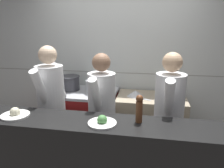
# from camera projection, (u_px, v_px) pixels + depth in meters

# --- Properties ---
(wall_back_tiled) EXTENTS (8.00, 0.06, 2.60)m
(wall_back_tiled) POSITION_uv_depth(u_px,v_px,m) (121.00, 63.00, 3.55)
(wall_back_tiled) COLOR silver
(wall_back_tiled) RESTS_ON ground_plane
(oven_range) EXTENTS (1.06, 0.71, 0.91)m
(oven_range) POSITION_uv_depth(u_px,v_px,m) (83.00, 119.00, 3.49)
(oven_range) COLOR maroon
(oven_range) RESTS_ON ground_plane
(prep_counter) EXTENTS (1.00, 0.65, 0.89)m
(prep_counter) POSITION_uv_depth(u_px,v_px,m) (150.00, 125.00, 3.31)
(prep_counter) COLOR gray
(prep_counter) RESTS_ON ground_plane
(stock_pot) EXTENTS (0.33, 0.33, 0.22)m
(stock_pot) POSITION_uv_depth(u_px,v_px,m) (69.00, 83.00, 3.42)
(stock_pot) COLOR #2D2D33
(stock_pot) RESTS_ON oven_range
(sauce_pot) EXTENTS (0.29, 0.29, 0.20)m
(sauce_pot) POSITION_uv_depth(u_px,v_px,m) (96.00, 86.00, 3.27)
(sauce_pot) COLOR #B7BABF
(sauce_pot) RESTS_ON oven_range
(mixing_bowl_steel) EXTENTS (0.24, 0.24, 0.09)m
(mixing_bowl_steel) POSITION_uv_depth(u_px,v_px,m) (135.00, 93.00, 3.20)
(mixing_bowl_steel) COLOR #B7BABF
(mixing_bowl_steel) RESTS_ON prep_counter
(chefs_knife) EXTENTS (0.33, 0.18, 0.02)m
(chefs_knife) POSITION_uv_depth(u_px,v_px,m) (138.00, 97.00, 3.14)
(chefs_knife) COLOR #B7BABF
(chefs_knife) RESTS_ON prep_counter
(plated_dish_main) EXTENTS (0.28, 0.28, 0.10)m
(plated_dish_main) POSITION_uv_depth(u_px,v_px,m) (15.00, 114.00, 2.17)
(plated_dish_main) COLOR white
(plated_dish_main) RESTS_ON pass_counter
(plated_dish_appetiser) EXTENTS (0.26, 0.26, 0.09)m
(plated_dish_appetiser) POSITION_uv_depth(u_px,v_px,m) (102.00, 122.00, 1.99)
(plated_dish_appetiser) COLOR white
(plated_dish_appetiser) RESTS_ON pass_counter
(pepper_mill) EXTENTS (0.07, 0.07, 0.27)m
(pepper_mill) POSITION_uv_depth(u_px,v_px,m) (139.00, 108.00, 2.01)
(pepper_mill) COLOR brown
(pepper_mill) RESTS_ON pass_counter
(chef_head_cook) EXTENTS (0.36, 0.73, 1.67)m
(chef_head_cook) POSITION_uv_depth(u_px,v_px,m) (52.00, 105.00, 2.76)
(chef_head_cook) COLOR black
(chef_head_cook) RESTS_ON ground_plane
(chef_sous) EXTENTS (0.35, 0.70, 1.60)m
(chef_sous) POSITION_uv_depth(u_px,v_px,m) (102.00, 112.00, 2.63)
(chef_sous) COLOR black
(chef_sous) RESTS_ON ground_plane
(chef_line) EXTENTS (0.37, 0.72, 1.63)m
(chef_line) POSITION_uv_depth(u_px,v_px,m) (168.00, 116.00, 2.49)
(chef_line) COLOR black
(chef_line) RESTS_ON ground_plane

